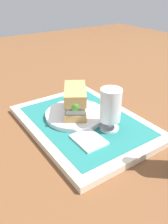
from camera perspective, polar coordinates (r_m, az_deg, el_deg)
ground_plane at (r=0.73m, az=0.00°, el=-3.41°), size 3.00×3.00×0.00m
tray at (r=0.73m, az=0.00°, el=-2.75°), size 0.44×0.32×0.02m
placemat at (r=0.72m, az=0.00°, el=-2.04°), size 0.38×0.27×0.00m
plate at (r=0.74m, az=-2.08°, el=-0.61°), size 0.19×0.19×0.01m
sandwich at (r=0.71m, az=-2.15°, el=2.75°), size 0.14×0.12×0.08m
beer_glass at (r=0.65m, az=6.48°, el=1.09°), size 0.06×0.06×0.12m
napkin_folded at (r=0.63m, az=1.16°, el=-6.79°), size 0.09×0.07×0.01m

